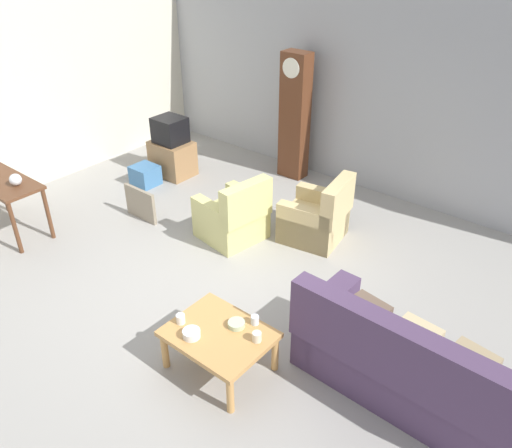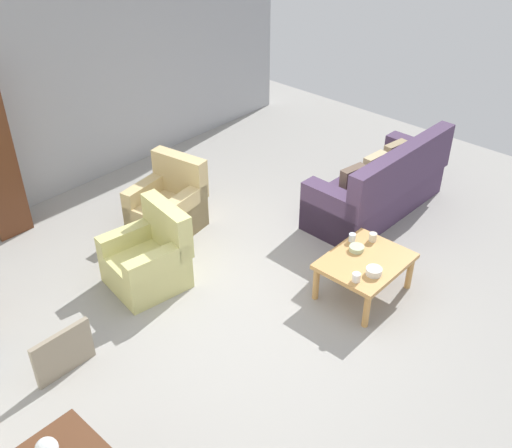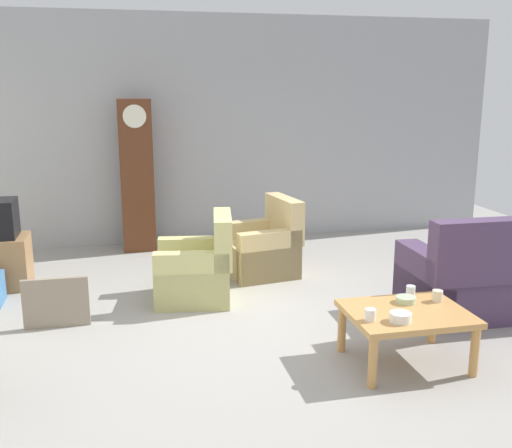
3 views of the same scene
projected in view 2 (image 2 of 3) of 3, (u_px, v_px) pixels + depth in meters
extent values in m
plane|color=#999691|center=(256.00, 296.00, 6.55)|extent=(10.40, 10.40, 0.00)
cube|color=#9EA0A5|center=(51.00, 78.00, 7.70)|extent=(8.40, 0.16, 3.20)
cube|color=#4C3856|center=(374.00, 195.00, 7.93)|extent=(2.12, 0.88, 0.44)
cube|color=#4C3856|center=(403.00, 170.00, 7.44)|extent=(2.10, 0.24, 0.60)
cube|color=#4C3856|center=(413.00, 164.00, 8.43)|extent=(0.26, 0.84, 0.68)
cube|color=#4C3856|center=(332.00, 215.00, 7.30)|extent=(0.26, 0.84, 0.68)
cube|color=#9E8966|center=(395.00, 155.00, 8.03)|extent=(0.37, 0.17, 0.36)
cube|color=#C6B284|center=(374.00, 167.00, 7.74)|extent=(0.37, 0.15, 0.36)
cube|color=brown|center=(353.00, 180.00, 7.45)|extent=(0.37, 0.17, 0.36)
cube|color=#CCC67A|center=(146.00, 270.00, 6.62)|extent=(0.86, 0.86, 0.40)
cube|color=#CCC67A|center=(167.00, 225.00, 6.53)|extent=(0.29, 0.78, 0.52)
cube|color=#CCC67A|center=(132.00, 250.00, 6.76)|extent=(0.78, 0.27, 0.60)
cube|color=#CCC67A|center=(159.00, 276.00, 6.37)|extent=(0.78, 0.27, 0.60)
cube|color=#CFB57C|center=(167.00, 216.00, 7.55)|extent=(0.88, 0.88, 0.40)
cube|color=#CFB57C|center=(180.00, 174.00, 7.52)|extent=(0.31, 0.78, 0.52)
cube|color=#CFB57C|center=(148.00, 202.00, 7.63)|extent=(0.78, 0.29, 0.60)
cube|color=#CFB57C|center=(185.00, 216.00, 7.36)|extent=(0.78, 0.29, 0.60)
cube|color=tan|center=(365.00, 261.00, 6.37)|extent=(0.96, 0.76, 0.05)
cylinder|color=tan|center=(366.00, 311.00, 6.05)|extent=(0.07, 0.07, 0.41)
cylinder|color=tan|center=(410.00, 273.00, 6.57)|extent=(0.07, 0.07, 0.41)
cylinder|color=tan|center=(316.00, 283.00, 6.41)|extent=(0.07, 0.07, 0.41)
cylinder|color=tan|center=(361.00, 249.00, 6.94)|extent=(0.07, 0.07, 0.41)
cube|color=gray|center=(63.00, 353.00, 5.51)|extent=(0.60, 0.05, 0.48)
cylinder|color=white|center=(356.00, 277.00, 6.02)|extent=(0.09, 0.09, 0.09)
cylinder|color=silver|center=(352.00, 237.00, 6.62)|extent=(0.08, 0.08, 0.09)
cylinder|color=beige|center=(373.00, 237.00, 6.62)|extent=(0.09, 0.09, 0.10)
cylinder|color=white|center=(374.00, 271.00, 6.12)|extent=(0.17, 0.17, 0.07)
cylinder|color=#B2C69E|center=(357.00, 248.00, 6.48)|extent=(0.17, 0.17, 0.05)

